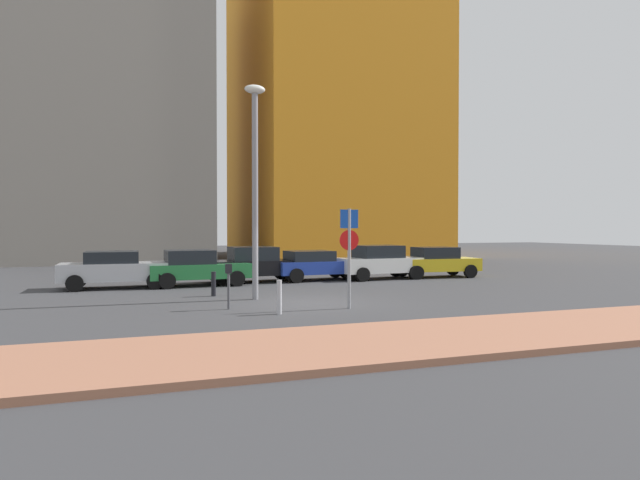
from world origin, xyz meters
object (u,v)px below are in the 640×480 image
(parked_car_yellow, at_px, (436,262))
(parking_meter, at_px, (229,280))
(parked_car_silver, at_px, (115,269))
(parked_car_white, at_px, (380,262))
(parked_car_blue, at_px, (315,265))
(traffic_bollard_mid, at_px, (214,284))
(parked_car_black, at_px, (253,264))
(street_lamp, at_px, (255,174))
(traffic_bollard_near, at_px, (279,297))
(parked_car_green, at_px, (197,267))
(parking_sign_post, at_px, (349,246))

(parked_car_yellow, relative_size, parking_meter, 3.15)
(parked_car_silver, relative_size, parked_car_yellow, 1.02)
(parked_car_white, bearing_deg, parked_car_yellow, -1.70)
(parked_car_silver, bearing_deg, parking_meter, -66.77)
(parked_car_white, distance_m, parking_meter, 11.26)
(parked_car_blue, height_order, traffic_bollard_mid, parked_car_blue)
(parked_car_black, height_order, parked_car_white, parked_car_white)
(parked_car_silver, relative_size, traffic_bollard_mid, 4.99)
(street_lamp, bearing_deg, parked_car_white, 36.66)
(traffic_bollard_near, bearing_deg, street_lamp, 87.81)
(parked_car_silver, height_order, parked_car_green, parked_car_green)
(traffic_bollard_near, bearing_deg, parking_sign_post, 8.35)
(parked_car_black, xyz_separation_m, parked_car_white, (5.92, -0.53, 0.03))
(parked_car_black, height_order, parked_car_yellow, parked_car_black)
(parked_car_yellow, distance_m, parking_sign_post, 11.68)
(parking_meter, relative_size, traffic_bollard_mid, 1.56)
(parking_sign_post, bearing_deg, parked_car_white, 58.73)
(parking_meter, bearing_deg, parked_car_blue, 55.07)
(parked_car_white, relative_size, traffic_bollard_near, 4.31)
(parked_car_green, xyz_separation_m, parked_car_black, (2.57, 0.75, 0.03))
(traffic_bollard_mid, bearing_deg, parked_car_white, 25.53)
(parked_car_yellow, height_order, parking_sign_post, parking_sign_post)
(parked_car_white, relative_size, street_lamp, 0.57)
(parked_car_yellow, relative_size, traffic_bollard_mid, 4.90)
(parked_car_black, bearing_deg, parking_meter, -108.20)
(parked_car_yellow, relative_size, street_lamp, 0.59)
(parked_car_white, bearing_deg, traffic_bollard_mid, -154.47)
(parking_sign_post, height_order, parking_meter, parking_sign_post)
(traffic_bollard_near, distance_m, traffic_bollard_mid, 4.87)
(parked_car_black, xyz_separation_m, parking_sign_post, (0.79, -8.97, 1.08))
(parked_car_green, distance_m, traffic_bollard_near, 8.62)
(parked_car_green, bearing_deg, parked_car_white, 1.52)
(parked_car_silver, distance_m, traffic_bollard_near, 9.68)
(traffic_bollard_near, bearing_deg, parked_car_silver, 116.19)
(street_lamp, bearing_deg, parked_car_blue, 54.32)
(parked_car_yellow, bearing_deg, parked_car_black, 176.03)
(parked_car_silver, height_order, parked_car_black, parked_car_black)
(parked_car_black, distance_m, parked_car_blue, 2.85)
(parked_car_black, xyz_separation_m, parked_car_yellow, (8.88, -0.62, -0.03))
(traffic_bollard_mid, bearing_deg, street_lamp, -49.64)
(parked_car_green, distance_m, street_lamp, 6.33)
(traffic_bollard_near, bearing_deg, parked_car_green, 97.42)
(parking_meter, height_order, traffic_bollard_mid, parking_meter)
(parked_car_yellow, distance_m, street_lamp, 12.00)
(parked_car_yellow, xyz_separation_m, street_lamp, (-10.21, -5.30, 3.44))
(parked_car_yellow, xyz_separation_m, traffic_bollard_near, (-10.33, -8.68, -0.28))
(parked_car_white, relative_size, parked_car_yellow, 0.97)
(parked_car_silver, distance_m, parked_car_green, 3.16)
(parked_car_blue, relative_size, street_lamp, 0.56)
(parking_sign_post, xyz_separation_m, traffic_bollard_near, (-2.24, -0.33, -1.39))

